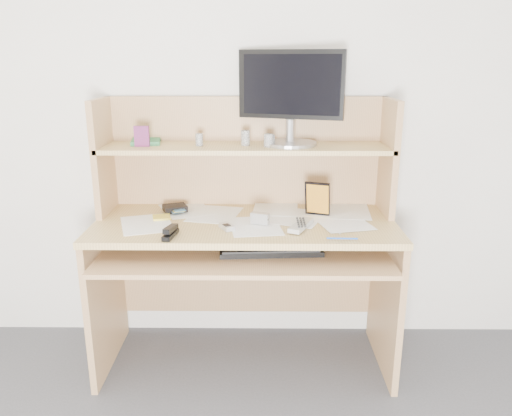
{
  "coord_description": "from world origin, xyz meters",
  "views": [
    {
      "loc": [
        0.07,
        -0.73,
        1.47
      ],
      "look_at": [
        0.05,
        1.43,
        0.83
      ],
      "focal_mm": 35.0,
      "sensor_mm": 36.0,
      "label": 1
    }
  ],
  "objects_px": {
    "tv_remote": "(301,225)",
    "monitor": "(291,95)",
    "desk": "(245,227)",
    "keyboard": "(271,249)",
    "game_case": "(317,199)"
  },
  "relations": [
    {
      "from": "keyboard",
      "to": "tv_remote",
      "type": "xyz_separation_m",
      "value": [
        0.13,
        0.03,
        0.1
      ]
    },
    {
      "from": "desk",
      "to": "monitor",
      "type": "height_order",
      "value": "monitor"
    },
    {
      "from": "keyboard",
      "to": "game_case",
      "type": "xyz_separation_m",
      "value": [
        0.22,
        0.21,
        0.17
      ]
    },
    {
      "from": "desk",
      "to": "keyboard",
      "type": "relative_size",
      "value": 3.01
    },
    {
      "from": "desk",
      "to": "keyboard",
      "type": "bearing_deg",
      "value": -61.04
    },
    {
      "from": "tv_remote",
      "to": "monitor",
      "type": "distance_m",
      "value": 0.62
    },
    {
      "from": "desk",
      "to": "monitor",
      "type": "bearing_deg",
      "value": 26.27
    },
    {
      "from": "desk",
      "to": "game_case",
      "type": "relative_size",
      "value": 8.42
    },
    {
      "from": "keyboard",
      "to": "monitor",
      "type": "relative_size",
      "value": 0.94
    },
    {
      "from": "monitor",
      "to": "tv_remote",
      "type": "bearing_deg",
      "value": -64.65
    },
    {
      "from": "keyboard",
      "to": "tv_remote",
      "type": "bearing_deg",
      "value": 8.33
    },
    {
      "from": "tv_remote",
      "to": "monitor",
      "type": "xyz_separation_m",
      "value": [
        -0.04,
        0.29,
        0.55
      ]
    },
    {
      "from": "keyboard",
      "to": "desk",
      "type": "bearing_deg",
      "value": 115.13
    },
    {
      "from": "desk",
      "to": "tv_remote",
      "type": "bearing_deg",
      "value": -36.42
    },
    {
      "from": "game_case",
      "to": "tv_remote",
      "type": "bearing_deg",
      "value": -98.1
    }
  ]
}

